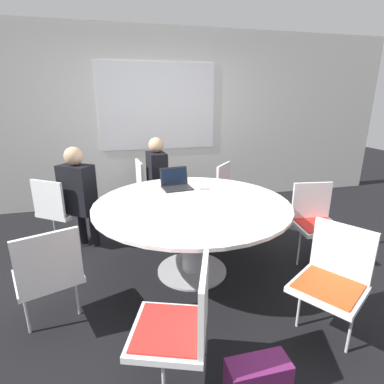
{
  "coord_description": "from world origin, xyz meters",
  "views": [
    {
      "loc": [
        -0.64,
        -2.59,
        1.69
      ],
      "look_at": [
        0.0,
        0.0,
        0.85
      ],
      "focal_mm": 28.0,
      "sensor_mm": 36.0,
      "label": 1
    }
  ],
  "objects_px": {
    "chair_0": "(149,184)",
    "laptop": "(176,183)",
    "chair_1": "(59,207)",
    "handbag": "(257,382)",
    "chair_3": "(181,322)",
    "chair_5": "(316,218)",
    "chair_6": "(232,190)",
    "person_1": "(79,191)",
    "chair_2": "(48,271)",
    "chair_4": "(333,276)",
    "coffee_cup": "(199,185)",
    "person_0": "(158,174)"
  },
  "relations": [
    {
      "from": "chair_0",
      "to": "laptop",
      "type": "height_order",
      "value": "laptop"
    },
    {
      "from": "chair_1",
      "to": "handbag",
      "type": "bearing_deg",
      "value": -23.74
    },
    {
      "from": "chair_3",
      "to": "chair_5",
      "type": "bearing_deg",
      "value": -36.02
    },
    {
      "from": "chair_6",
      "to": "person_1",
      "type": "bearing_deg",
      "value": -41.97
    },
    {
      "from": "chair_2",
      "to": "handbag",
      "type": "distance_m",
      "value": 1.56
    },
    {
      "from": "chair_4",
      "to": "handbag",
      "type": "relative_size",
      "value": 2.34
    },
    {
      "from": "chair_1",
      "to": "chair_0",
      "type": "bearing_deg",
      "value": 68.24
    },
    {
      "from": "chair_6",
      "to": "coffee_cup",
      "type": "bearing_deg",
      "value": -3.1
    },
    {
      "from": "person_1",
      "to": "chair_6",
      "type": "bearing_deg",
      "value": 41.93
    },
    {
      "from": "chair_4",
      "to": "laptop",
      "type": "height_order",
      "value": "laptop"
    },
    {
      "from": "chair_5",
      "to": "laptop",
      "type": "distance_m",
      "value": 1.52
    },
    {
      "from": "laptop",
      "to": "handbag",
      "type": "relative_size",
      "value": 0.93
    },
    {
      "from": "person_0",
      "to": "coffee_cup",
      "type": "relative_size",
      "value": 12.48
    },
    {
      "from": "chair_0",
      "to": "handbag",
      "type": "xyz_separation_m",
      "value": [
        0.29,
        -3.0,
        -0.36
      ]
    },
    {
      "from": "laptop",
      "to": "handbag",
      "type": "distance_m",
      "value": 2.03
    },
    {
      "from": "handbag",
      "to": "chair_6",
      "type": "bearing_deg",
      "value": 72.52
    },
    {
      "from": "chair_6",
      "to": "coffee_cup",
      "type": "distance_m",
      "value": 0.96
    },
    {
      "from": "person_0",
      "to": "handbag",
      "type": "distance_m",
      "value": 2.83
    },
    {
      "from": "chair_4",
      "to": "chair_3",
      "type": "bearing_deg",
      "value": 66.91
    },
    {
      "from": "chair_3",
      "to": "chair_5",
      "type": "height_order",
      "value": "same"
    },
    {
      "from": "person_1",
      "to": "chair_5",
      "type": "bearing_deg",
      "value": 14.54
    },
    {
      "from": "person_0",
      "to": "laptop",
      "type": "height_order",
      "value": "person_0"
    },
    {
      "from": "person_0",
      "to": "person_1",
      "type": "distance_m",
      "value": 1.11
    },
    {
      "from": "chair_0",
      "to": "chair_6",
      "type": "distance_m",
      "value": 1.19
    },
    {
      "from": "person_1",
      "to": "laptop",
      "type": "xyz_separation_m",
      "value": [
        1.05,
        -0.29,
        0.1
      ]
    },
    {
      "from": "chair_2",
      "to": "chair_3",
      "type": "relative_size",
      "value": 1.0
    },
    {
      "from": "chair_1",
      "to": "person_1",
      "type": "relative_size",
      "value": 0.71
    },
    {
      "from": "chair_1",
      "to": "chair_2",
      "type": "xyz_separation_m",
      "value": [
        0.16,
        -1.39,
        0.0
      ]
    },
    {
      "from": "chair_3",
      "to": "person_0",
      "type": "bearing_deg",
      "value": 14.55
    },
    {
      "from": "chair_0",
      "to": "person_0",
      "type": "xyz_separation_m",
      "value": [
        0.11,
        -0.23,
        0.2
      ]
    },
    {
      "from": "chair_6",
      "to": "handbag",
      "type": "distance_m",
      "value": 2.59
    },
    {
      "from": "chair_0",
      "to": "chair_1",
      "type": "height_order",
      "value": "same"
    },
    {
      "from": "coffee_cup",
      "to": "chair_0",
      "type": "bearing_deg",
      "value": 108.92
    },
    {
      "from": "chair_6",
      "to": "coffee_cup",
      "type": "relative_size",
      "value": 8.82
    },
    {
      "from": "chair_0",
      "to": "handbag",
      "type": "bearing_deg",
      "value": -1.16
    },
    {
      "from": "handbag",
      "to": "laptop",
      "type": "bearing_deg",
      "value": 92.77
    },
    {
      "from": "chair_4",
      "to": "chair_6",
      "type": "height_order",
      "value": "same"
    },
    {
      "from": "person_0",
      "to": "chair_6",
      "type": "bearing_deg",
      "value": 64.22
    },
    {
      "from": "chair_1",
      "to": "chair_3",
      "type": "bearing_deg",
      "value": -30.15
    },
    {
      "from": "laptop",
      "to": "chair_5",
      "type": "bearing_deg",
      "value": -30.76
    },
    {
      "from": "chair_3",
      "to": "chair_2",
      "type": "bearing_deg",
      "value": 68.14
    },
    {
      "from": "chair_6",
      "to": "handbag",
      "type": "height_order",
      "value": "chair_6"
    },
    {
      "from": "chair_6",
      "to": "person_0",
      "type": "distance_m",
      "value": 1.02
    },
    {
      "from": "chair_2",
      "to": "chair_3",
      "type": "xyz_separation_m",
      "value": [
        0.82,
        -0.73,
        0.0
      ]
    },
    {
      "from": "chair_5",
      "to": "person_1",
      "type": "xyz_separation_m",
      "value": [
        -2.4,
        0.9,
        0.2
      ]
    },
    {
      "from": "chair_3",
      "to": "person_1",
      "type": "xyz_separation_m",
      "value": [
        -0.73,
        2.04,
        0.2
      ]
    },
    {
      "from": "chair_3",
      "to": "coffee_cup",
      "type": "height_order",
      "value": "chair_3"
    },
    {
      "from": "person_0",
      "to": "person_1",
      "type": "height_order",
      "value": "same"
    },
    {
      "from": "chair_6",
      "to": "chair_5",
      "type": "bearing_deg",
      "value": 64.73
    },
    {
      "from": "chair_3",
      "to": "laptop",
      "type": "xyz_separation_m",
      "value": [
        0.32,
        1.75,
        0.3
      ]
    }
  ]
}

